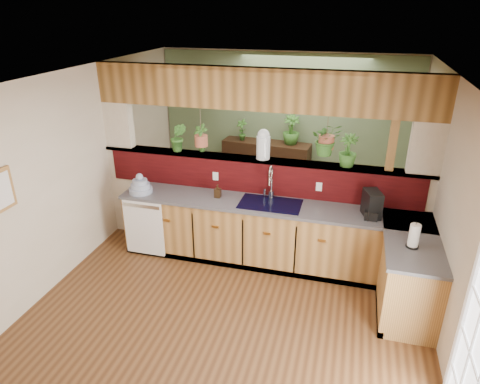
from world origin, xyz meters
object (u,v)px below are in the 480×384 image
(dish_stack, at_px, (140,187))
(coffee_maker, at_px, (372,205))
(shelving_console, at_px, (266,169))
(glass_jar, at_px, (263,144))
(paper_towel, at_px, (414,236))
(faucet, at_px, (271,181))
(soap_dispenser, at_px, (218,191))

(dish_stack, bearing_deg, coffee_maker, 1.42)
(shelving_console, bearing_deg, glass_jar, -74.12)
(paper_towel, bearing_deg, glass_jar, 151.24)
(dish_stack, height_order, paper_towel, paper_towel)
(shelving_console, bearing_deg, dish_stack, -112.94)
(dish_stack, relative_size, paper_towel, 1.12)
(faucet, bearing_deg, soap_dispenser, -169.70)
(coffee_maker, bearing_deg, paper_towel, -74.02)
(faucet, distance_m, coffee_maker, 1.33)
(dish_stack, bearing_deg, shelving_console, 61.35)
(glass_jar, bearing_deg, coffee_maker, -15.34)
(paper_towel, height_order, glass_jar, glass_jar)
(faucet, xyz_separation_m, coffee_maker, (1.31, -0.18, -0.11))
(glass_jar, height_order, shelving_console, glass_jar)
(faucet, distance_m, soap_dispenser, 0.74)
(paper_towel, bearing_deg, shelving_console, 127.32)
(faucet, distance_m, dish_stack, 1.83)
(faucet, height_order, dish_stack, faucet)
(soap_dispenser, bearing_deg, shelving_console, 84.73)
(faucet, height_order, paper_towel, faucet)
(soap_dispenser, bearing_deg, faucet, 10.30)
(soap_dispenser, bearing_deg, glass_jar, 32.54)
(soap_dispenser, bearing_deg, paper_towel, -15.84)
(soap_dispenser, xyz_separation_m, paper_towel, (2.45, -0.70, 0.04))
(paper_towel, bearing_deg, faucet, 154.75)
(dish_stack, distance_m, coffee_maker, 3.11)
(soap_dispenser, distance_m, coffee_maker, 2.02)
(coffee_maker, bearing_deg, glass_jar, 146.60)
(soap_dispenser, distance_m, glass_jar, 0.89)
(dish_stack, bearing_deg, glass_jar, 16.32)
(soap_dispenser, bearing_deg, dish_stack, -173.18)
(soap_dispenser, height_order, shelving_console, soap_dispenser)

